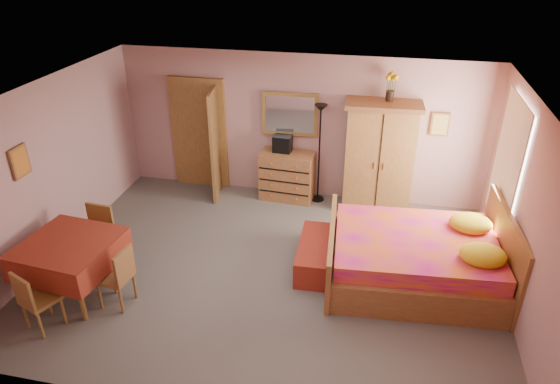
% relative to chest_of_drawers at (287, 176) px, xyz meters
% --- Properties ---
extents(floor, '(6.50, 6.50, 0.00)m').
position_rel_chest_of_drawers_xyz_m(floor, '(0.18, -2.24, -0.45)').
color(floor, '#615B55').
rests_on(floor, ground).
extents(ceiling, '(6.50, 6.50, 0.00)m').
position_rel_chest_of_drawers_xyz_m(ceiling, '(0.18, -2.24, 2.15)').
color(ceiling, brown).
rests_on(ceiling, wall_back).
extents(wall_back, '(6.50, 0.10, 2.60)m').
position_rel_chest_of_drawers_xyz_m(wall_back, '(0.18, 0.26, 0.85)').
color(wall_back, tan).
rests_on(wall_back, floor).
extents(wall_front, '(6.50, 0.10, 2.60)m').
position_rel_chest_of_drawers_xyz_m(wall_front, '(0.18, -4.74, 0.85)').
color(wall_front, tan).
rests_on(wall_front, floor).
extents(wall_left, '(0.10, 5.00, 2.60)m').
position_rel_chest_of_drawers_xyz_m(wall_left, '(-3.07, -2.24, 0.85)').
color(wall_left, tan).
rests_on(wall_left, floor).
extents(wall_right, '(0.10, 5.00, 2.60)m').
position_rel_chest_of_drawers_xyz_m(wall_right, '(3.43, -2.24, 0.85)').
color(wall_right, tan).
rests_on(wall_right, floor).
extents(doorway, '(1.06, 0.12, 2.15)m').
position_rel_chest_of_drawers_xyz_m(doorway, '(-1.72, 0.23, 0.58)').
color(doorway, '#9E6B35').
rests_on(doorway, floor).
extents(window, '(0.08, 1.40, 1.95)m').
position_rel_chest_of_drawers_xyz_m(window, '(3.39, -1.04, 1.00)').
color(window, white).
rests_on(window, wall_right).
extents(picture_left, '(0.04, 0.32, 0.42)m').
position_rel_chest_of_drawers_xyz_m(picture_left, '(-3.04, -2.84, 1.25)').
color(picture_left, orange).
rests_on(picture_left, wall_left).
extents(picture_back, '(0.30, 0.04, 0.40)m').
position_rel_chest_of_drawers_xyz_m(picture_back, '(2.53, 0.23, 1.10)').
color(picture_back, '#D8BF59').
rests_on(picture_back, wall_back).
extents(chest_of_drawers, '(0.98, 0.54, 0.90)m').
position_rel_chest_of_drawers_xyz_m(chest_of_drawers, '(0.00, 0.00, 0.00)').
color(chest_of_drawers, '#A76738').
rests_on(chest_of_drawers, floor).
extents(wall_mirror, '(0.99, 0.10, 0.78)m').
position_rel_chest_of_drawers_xyz_m(wall_mirror, '(0.00, 0.21, 1.10)').
color(wall_mirror, white).
rests_on(wall_mirror, wall_back).
extents(stereo, '(0.33, 0.26, 0.30)m').
position_rel_chest_of_drawers_xyz_m(stereo, '(-0.10, 0.05, 0.60)').
color(stereo, black).
rests_on(stereo, chest_of_drawers).
extents(floor_lamp, '(0.24, 0.24, 1.81)m').
position_rel_chest_of_drawers_xyz_m(floor_lamp, '(0.56, 0.05, 0.46)').
color(floor_lamp, black).
rests_on(floor_lamp, floor).
extents(wardrobe, '(1.27, 0.70, 1.95)m').
position_rel_chest_of_drawers_xyz_m(wardrobe, '(1.59, -0.03, 0.52)').
color(wardrobe, '#AF763B').
rests_on(wardrobe, floor).
extents(sunflower_vase, '(0.19, 0.19, 0.47)m').
position_rel_chest_of_drawers_xyz_m(sunflower_vase, '(1.67, 0.06, 1.73)').
color(sunflower_vase, yellow).
rests_on(sunflower_vase, wardrobe).
extents(bed, '(2.54, 2.07, 1.11)m').
position_rel_chest_of_drawers_xyz_m(bed, '(2.20, -2.00, 0.11)').
color(bed, '#CB1384').
rests_on(bed, floor).
extents(bench, '(0.49, 1.22, 0.40)m').
position_rel_chest_of_drawers_xyz_m(bench, '(0.80, -1.98, -0.25)').
color(bench, maroon).
rests_on(bench, floor).
extents(dining_table, '(1.24, 1.24, 0.83)m').
position_rel_chest_of_drawers_xyz_m(dining_table, '(-2.25, -3.29, -0.03)').
color(dining_table, maroon).
rests_on(dining_table, floor).
extents(chair_south, '(0.51, 0.51, 0.85)m').
position_rel_chest_of_drawers_xyz_m(chair_south, '(-2.28, -3.93, -0.02)').
color(chair_south, '#A27636').
rests_on(chair_south, floor).
extents(chair_north, '(0.45, 0.45, 0.92)m').
position_rel_chest_of_drawers_xyz_m(chair_north, '(-2.30, -2.63, 0.01)').
color(chair_north, olive).
rests_on(chair_north, floor).
extents(chair_west, '(0.48, 0.48, 0.98)m').
position_rel_chest_of_drawers_xyz_m(chair_west, '(-2.96, -3.32, 0.04)').
color(chair_west, '#A87939').
rests_on(chair_west, floor).
extents(chair_east, '(0.43, 0.43, 0.86)m').
position_rel_chest_of_drawers_xyz_m(chair_east, '(-1.61, -3.35, -0.02)').
color(chair_east, '#996233').
rests_on(chair_east, floor).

